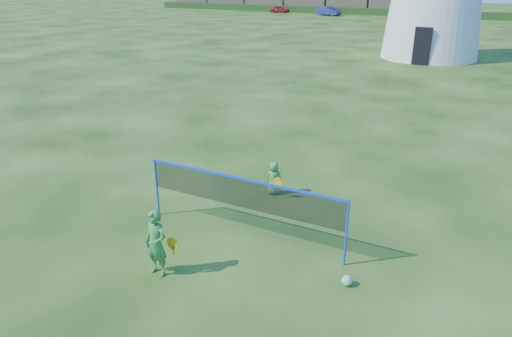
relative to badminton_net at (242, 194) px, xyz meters
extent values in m
plane|color=black|center=(-0.23, 0.24, -1.14)|extent=(220.00, 220.00, 0.00)
cube|color=black|center=(-0.26, 25.71, 0.12)|extent=(1.15, 0.14, 2.53)
cylinder|color=blue|center=(-2.50, 0.00, -0.36)|extent=(0.05, 0.05, 1.55)
cylinder|color=blue|center=(2.50, 0.00, -0.36)|extent=(0.05, 0.05, 1.55)
cube|color=black|center=(0.00, 0.00, 0.01)|extent=(5.00, 0.02, 0.70)
cube|color=blue|center=(0.00, 0.00, 0.38)|extent=(5.00, 0.02, 0.06)
imported|color=#368737|center=(-0.85, -2.10, -0.41)|extent=(0.57, 0.40, 1.46)
cylinder|color=#DEB50B|center=(-0.57, -1.92, -0.43)|extent=(0.28, 0.02, 0.28)
cube|color=#DEB50B|center=(-0.57, -1.92, -0.60)|extent=(0.03, 0.02, 0.20)
imported|color=#448E44|center=(-0.37, 2.50, -0.66)|extent=(0.51, 0.38, 0.96)
cylinder|color=#DEB50B|center=(-0.15, 2.28, -0.65)|extent=(0.28, 0.02, 0.28)
cube|color=#DEB50B|center=(-0.15, 2.28, -0.82)|extent=(0.03, 0.02, 0.20)
sphere|color=green|center=(2.77, -0.67, -1.03)|extent=(0.22, 0.22, 0.22)
cube|color=#193814|center=(-22.23, 66.24, -0.64)|extent=(62.00, 0.80, 1.00)
imported|color=maroon|center=(-28.73, 64.21, -0.59)|extent=(3.42, 1.98, 1.09)
imported|color=navy|center=(-19.93, 62.72, -0.50)|extent=(4.07, 2.21, 1.27)
camera|label=1|loc=(4.76, -8.46, 4.67)|focal=32.88mm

